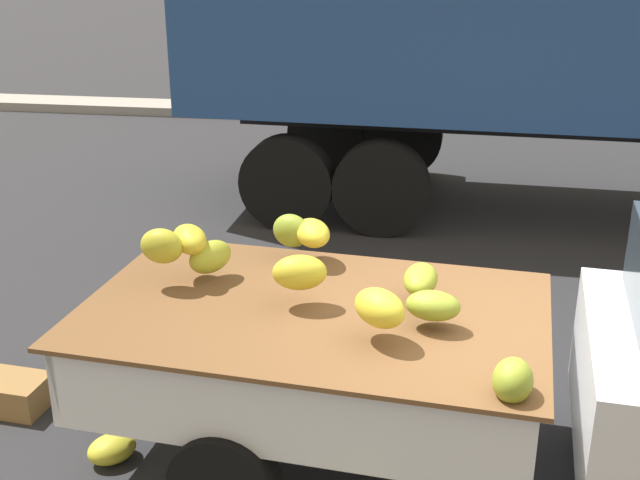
{
  "coord_description": "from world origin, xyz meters",
  "views": [
    {
      "loc": [
        -0.55,
        -4.53,
        3.32
      ],
      "look_at": [
        -1.32,
        0.44,
        1.35
      ],
      "focal_mm": 45.85,
      "sensor_mm": 36.0,
      "label": 1
    }
  ],
  "objects": [
    {
      "name": "ground",
      "position": [
        0.0,
        0.0,
        0.0
      ],
      "size": [
        220.0,
        220.0,
        0.0
      ],
      "primitive_type": "plane",
      "color": "#28282B"
    },
    {
      "name": "curb_strip",
      "position": [
        0.0,
        9.9,
        0.08
      ],
      "size": [
        80.0,
        0.8,
        0.16
      ],
      "primitive_type": "cube",
      "color": "gray",
      "rests_on": "ground"
    },
    {
      "name": "fallen_banana_bunch_near_tailgate",
      "position": [
        -2.59,
        -0.3,
        0.09
      ],
      "size": [
        0.41,
        0.41,
        0.18
      ],
      "primitive_type": "ellipsoid",
      "rotation": [
        0.0,
        0.0,
        0.79
      ],
      "color": "gold",
      "rests_on": "ground"
    },
    {
      "name": "produce_crate",
      "position": [
        -3.56,
        0.19,
        0.12
      ],
      "size": [
        0.55,
        0.41,
        0.24
      ],
      "primitive_type": "cube",
      "rotation": [
        0.0,
        0.0,
        -0.09
      ],
      "color": "olive",
      "rests_on": "ground"
    }
  ]
}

